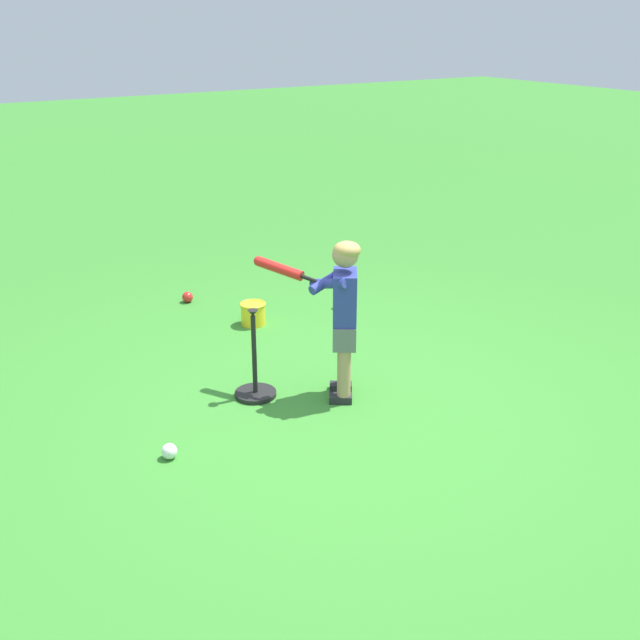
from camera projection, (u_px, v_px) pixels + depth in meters
ground_plane at (344, 410)px, 5.01m from camera, size 40.00×40.00×0.00m
child_batter at (340, 305)px, 4.96m from camera, size 0.51×0.71×1.08m
play_ball_near_batter at (169, 451)px, 4.45m from camera, size 0.09×0.09×0.09m
play_ball_midfield at (188, 297)px, 6.85m from camera, size 0.10×0.10×0.10m
play_ball_by_bucket at (338, 304)px, 6.70m from camera, size 0.08×0.08×0.08m
batting_tee at (255, 382)px, 5.16m from camera, size 0.28×0.28×0.62m
toy_bucket at (253, 313)px, 6.34m from camera, size 0.22×0.22×0.19m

